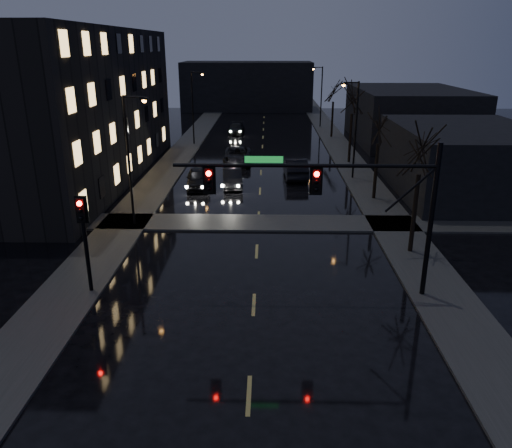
# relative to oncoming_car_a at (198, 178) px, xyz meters

# --- Properties ---
(ground) EXTENTS (160.00, 160.00, 0.00)m
(ground) POSITION_rel_oncoming_car_a_xyz_m (4.92, -26.94, -0.77)
(ground) COLOR black
(ground) RESTS_ON ground
(sidewalk_left) EXTENTS (3.00, 140.00, 0.12)m
(sidewalk_left) POSITION_rel_oncoming_car_a_xyz_m (-3.58, 8.06, -0.71)
(sidewalk_left) COLOR #2D2D2B
(sidewalk_left) RESTS_ON ground
(sidewalk_right) EXTENTS (3.00, 140.00, 0.12)m
(sidewalk_right) POSITION_rel_oncoming_car_a_xyz_m (13.42, 8.06, -0.71)
(sidewalk_right) COLOR #2D2D2B
(sidewalk_right) RESTS_ON ground
(sidewalk_cross) EXTENTS (40.00, 3.00, 0.12)m
(sidewalk_cross) POSITION_rel_oncoming_car_a_xyz_m (4.92, -8.44, -0.71)
(sidewalk_cross) COLOR #2D2D2B
(sidewalk_cross) RESTS_ON ground
(apartment_block) EXTENTS (12.00, 30.00, 12.00)m
(apartment_block) POSITION_rel_oncoming_car_a_xyz_m (-11.58, 3.06, 5.23)
(apartment_block) COLOR black
(apartment_block) RESTS_ON ground
(commercial_right_near) EXTENTS (10.00, 14.00, 5.00)m
(commercial_right_near) POSITION_rel_oncoming_car_a_xyz_m (20.42, -0.94, 1.73)
(commercial_right_near) COLOR black
(commercial_right_near) RESTS_ON ground
(commercial_right_far) EXTENTS (12.00, 18.00, 6.00)m
(commercial_right_far) POSITION_rel_oncoming_car_a_xyz_m (21.92, 21.06, 2.23)
(commercial_right_far) COLOR black
(commercial_right_far) RESTS_ON ground
(far_block) EXTENTS (22.00, 10.00, 8.00)m
(far_block) POSITION_rel_oncoming_car_a_xyz_m (1.92, 51.06, 3.23)
(far_block) COLOR black
(far_block) RESTS_ON ground
(signal_mast) EXTENTS (11.11, 0.41, 7.00)m
(signal_mast) POSITION_rel_oncoming_car_a_xyz_m (8.76, -17.94, 4.10)
(signal_mast) COLOR black
(signal_mast) RESTS_ON ground
(signal_pole_left) EXTENTS (0.35, 0.41, 4.53)m
(signal_pole_left) POSITION_rel_oncoming_car_a_xyz_m (-2.58, -17.95, 2.24)
(signal_pole_left) COLOR black
(signal_pole_left) RESTS_ON ground
(tree_near) EXTENTS (3.52, 3.52, 8.08)m
(tree_near) POSITION_rel_oncoming_car_a_xyz_m (13.32, -12.94, 5.45)
(tree_near) COLOR black
(tree_near) RESTS_ON ground
(tree_mid_a) EXTENTS (3.30, 3.30, 7.58)m
(tree_mid_a) POSITION_rel_oncoming_car_a_xyz_m (13.32, -2.94, 5.05)
(tree_mid_a) COLOR black
(tree_mid_a) RESTS_ON ground
(tree_mid_b) EXTENTS (3.74, 3.74, 8.59)m
(tree_mid_b) POSITION_rel_oncoming_car_a_xyz_m (13.32, 9.06, 5.84)
(tree_mid_b) COLOR black
(tree_mid_b) RESTS_ON ground
(tree_far) EXTENTS (3.43, 3.43, 7.88)m
(tree_far) POSITION_rel_oncoming_car_a_xyz_m (13.32, 23.06, 5.29)
(tree_far) COLOR black
(tree_far) RESTS_ON ground
(streetlight_l_near) EXTENTS (1.53, 0.28, 8.00)m
(streetlight_l_near) POSITION_rel_oncoming_car_a_xyz_m (-2.67, -8.94, 4.00)
(streetlight_l_near) COLOR black
(streetlight_l_near) RESTS_ON ground
(streetlight_l_far) EXTENTS (1.53, 0.28, 8.00)m
(streetlight_l_far) POSITION_rel_oncoming_car_a_xyz_m (-2.67, 18.06, 4.00)
(streetlight_l_far) COLOR black
(streetlight_l_far) RESTS_ON ground
(streetlight_r_mid) EXTENTS (1.53, 0.28, 8.00)m
(streetlight_r_mid) POSITION_rel_oncoming_car_a_xyz_m (12.50, 3.06, 4.00)
(streetlight_r_mid) COLOR black
(streetlight_r_mid) RESTS_ON ground
(streetlight_r_far) EXTENTS (1.53, 0.28, 8.00)m
(streetlight_r_far) POSITION_rel_oncoming_car_a_xyz_m (12.50, 31.06, 4.00)
(streetlight_r_far) COLOR black
(streetlight_r_far) RESTS_ON ground
(oncoming_car_a) EXTENTS (2.33, 4.71, 1.54)m
(oncoming_car_a) POSITION_rel_oncoming_car_a_xyz_m (0.00, 0.00, 0.00)
(oncoming_car_a) COLOR black
(oncoming_car_a) RESTS_ON ground
(oncoming_car_b) EXTENTS (1.92, 4.35, 1.39)m
(oncoming_car_b) POSITION_rel_oncoming_car_a_xyz_m (2.67, 0.37, -0.08)
(oncoming_car_b) COLOR black
(oncoming_car_b) RESTS_ON ground
(oncoming_car_c) EXTENTS (2.69, 5.60, 1.54)m
(oncoming_car_c) POSITION_rel_oncoming_car_a_xyz_m (2.61, 8.63, -0.00)
(oncoming_car_c) COLOR black
(oncoming_car_c) RESTS_ON ground
(oncoming_car_d) EXTENTS (2.05, 4.71, 1.35)m
(oncoming_car_d) POSITION_rel_oncoming_car_a_xyz_m (1.48, 25.55, -0.10)
(oncoming_car_d) COLOR black
(oncoming_car_d) RESTS_ON ground
(lead_car) EXTENTS (2.00, 5.22, 1.70)m
(lead_car) POSITION_rel_oncoming_car_a_xyz_m (7.87, 3.24, 0.08)
(lead_car) COLOR black
(lead_car) RESTS_ON ground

